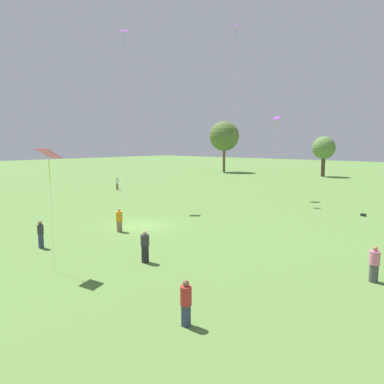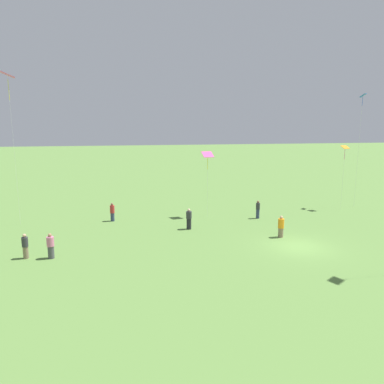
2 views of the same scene
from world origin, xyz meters
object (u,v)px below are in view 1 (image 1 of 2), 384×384
object	(u,v)px
person_4	(119,220)
person_7	(117,184)
person_3	(145,247)
person_6	(374,265)
kite_5	(236,35)
picnic_bag_0	(363,215)
person_8	(186,303)
person_1	(41,234)
kite_6	(49,156)
kite_3	(124,41)
kite_1	(276,123)

from	to	relation	value
person_4	person_7	size ratio (longest dim) A/B	1.02
person_3	person_4	xyz separation A→B (m)	(-6.81, 3.49, -0.02)
person_6	kite_5	size ratio (longest dim) A/B	0.08
person_6	person_7	xyz separation A→B (m)	(-37.55, 13.61, -0.00)
picnic_bag_0	person_8	bearing A→B (deg)	-86.08
person_8	person_1	bearing A→B (deg)	51.68
person_3	kite_5	bearing A→B (deg)	-116.43
kite_6	person_6	bearing A→B (deg)	-106.74
person_4	kite_5	bearing A→B (deg)	-68.75
person_7	person_8	bearing A→B (deg)	102.42
picnic_bag_0	person_7	bearing A→B (deg)	-175.00
person_8	kite_3	distance (m)	31.11
person_1	kite_6	distance (m)	6.95
person_1	person_4	bearing A→B (deg)	-98.61
person_3	person_6	distance (m)	11.52
person_4	picnic_bag_0	world-z (taller)	person_4
kite_6	picnic_bag_0	size ratio (longest dim) A/B	13.92
person_6	kite_1	size ratio (longest dim) A/B	0.19
person_1	picnic_bag_0	distance (m)	26.80
kite_1	kite_5	size ratio (longest dim) A/B	0.45
person_4	kite_1	xyz separation A→B (m)	(2.10, 19.09, 7.74)
person_3	kite_5	world-z (taller)	kite_5
kite_5	person_7	bearing A→B (deg)	-139.05
person_6	person_8	world-z (taller)	person_6
person_1	person_6	world-z (taller)	person_6
person_8	picnic_bag_0	world-z (taller)	person_8
person_4	picnic_bag_0	distance (m)	21.54
kite_5	kite_3	bearing A→B (deg)	-87.15
person_8	kite_5	world-z (taller)	kite_5
person_8	kite_3	xyz separation A→B (m)	(-22.18, 15.15, 15.69)
person_1	person_7	distance (m)	29.36
person_3	person_7	size ratio (longest dim) A/B	1.04
kite_3	kite_6	bearing A→B (deg)	-40.24
person_6	person_8	xyz separation A→B (m)	(-3.75, -9.02, -0.00)
person_4	kite_6	bearing A→B (deg)	127.38
person_8	person_3	bearing A→B (deg)	27.26
person_8	picnic_bag_0	bearing A→B (deg)	-28.58
kite_6	picnic_bag_0	bearing A→B (deg)	-68.43
person_6	kite_3	world-z (taller)	kite_3
person_1	person_7	size ratio (longest dim) A/B	1.00
person_3	person_7	bearing A→B (deg)	-86.61
person_6	person_7	bearing A→B (deg)	-132.31
kite_3	picnic_bag_0	world-z (taller)	kite_3
kite_5	kite_6	distance (m)	34.36
kite_1	kite_3	distance (m)	17.58
person_3	person_4	distance (m)	7.65
person_7	person_8	world-z (taller)	person_7
kite_6	kite_3	bearing A→B (deg)	-11.98
person_1	person_7	xyz separation A→B (m)	(-20.26, 21.24, -0.01)
picnic_bag_0	kite_5	bearing A→B (deg)	165.95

